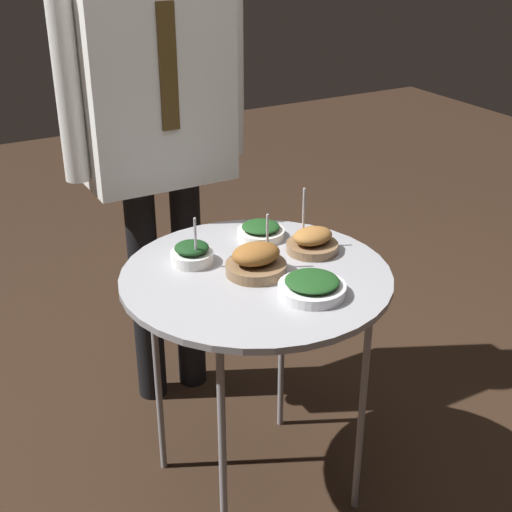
# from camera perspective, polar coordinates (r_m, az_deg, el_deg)

# --- Properties ---
(ground_plane) EXTENTS (8.00, 8.00, 0.00)m
(ground_plane) POSITION_cam_1_polar(r_m,az_deg,el_deg) (2.30, -0.00, -17.85)
(ground_plane) COLOR black
(serving_cart) EXTENTS (0.72, 0.72, 0.74)m
(serving_cart) POSITION_cam_1_polar(r_m,az_deg,el_deg) (1.89, -0.00, -2.71)
(serving_cart) COLOR #939399
(serving_cart) RESTS_ON ground_plane
(bowl_roast_center) EXTENTS (0.16, 0.16, 0.15)m
(bowl_roast_center) POSITION_cam_1_polar(r_m,az_deg,el_deg) (1.85, 0.09, -0.46)
(bowl_roast_center) COLOR brown
(bowl_roast_center) RESTS_ON serving_cart
(bowl_spinach_front_center) EXTENTS (0.14, 0.14, 0.04)m
(bowl_spinach_front_center) POSITION_cam_1_polar(r_m,az_deg,el_deg) (2.06, 0.38, 2.03)
(bowl_spinach_front_center) COLOR silver
(bowl_spinach_front_center) RESTS_ON serving_cart
(bowl_spinach_front_right) EXTENTS (0.12, 0.12, 0.14)m
(bowl_spinach_front_right) POSITION_cam_1_polar(r_m,az_deg,el_deg) (1.92, -5.15, 0.18)
(bowl_spinach_front_right) COLOR white
(bowl_spinach_front_right) RESTS_ON serving_cart
(bowl_spinach_back_right) EXTENTS (0.17, 0.17, 0.05)m
(bowl_spinach_back_right) POSITION_cam_1_polar(r_m,az_deg,el_deg) (1.76, 4.50, -2.46)
(bowl_spinach_back_right) COLOR silver
(bowl_spinach_back_right) RESTS_ON serving_cart
(bowl_roast_front_left) EXTENTS (0.14, 0.14, 0.18)m
(bowl_roast_front_left) POSITION_cam_1_polar(r_m,az_deg,el_deg) (1.98, 4.53, 1.15)
(bowl_roast_front_left) COLOR brown
(bowl_roast_front_left) RESTS_ON serving_cart
(waiter_figure) EXTENTS (0.60, 0.23, 1.63)m
(waiter_figure) POSITION_cam_1_polar(r_m,az_deg,el_deg) (2.26, -7.97, 11.45)
(waiter_figure) COLOR black
(waiter_figure) RESTS_ON ground_plane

